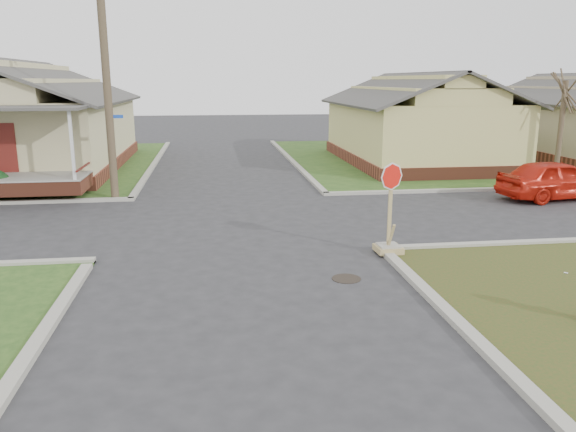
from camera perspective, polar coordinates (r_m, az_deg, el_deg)
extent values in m
plane|color=#2A2A2D|center=(12.64, -4.39, -6.08)|extent=(120.00, 120.00, 0.00)
cylinder|color=black|center=(12.48, 5.95, -6.34)|extent=(0.64, 0.64, 0.01)
cube|color=brown|center=(30.61, -25.59, 4.88)|extent=(9.70, 13.20, 0.60)
cube|color=beige|center=(30.44, -25.92, 8.04)|extent=(9.50, 13.00, 2.80)
cube|color=maroon|center=(23.81, -26.88, 5.89)|extent=(0.90, 0.06, 2.10)
cube|color=brown|center=(30.58, 12.74, 5.87)|extent=(7.20, 11.20, 0.60)
cube|color=#D1CC7B|center=(30.41, 12.90, 8.86)|extent=(7.00, 11.00, 2.60)
cylinder|color=#453928|center=(21.08, -18.00, 13.66)|extent=(0.28, 0.28, 9.00)
cylinder|color=#453928|center=(26.59, 25.94, 7.74)|extent=(0.22, 0.22, 4.20)
cube|color=tan|center=(14.34, 10.14, -3.31)|extent=(0.63, 0.63, 0.15)
cube|color=#9A968D|center=(14.31, 10.16, -2.95)|extent=(0.51, 0.51, 0.04)
cube|color=tan|center=(14.07, 10.33, 0.94)|extent=(0.09, 0.05, 2.13)
cylinder|color=red|center=(13.88, 10.51, 3.97)|extent=(0.57, 0.25, 0.61)
cylinder|color=silver|center=(13.90, 10.49, 3.98)|extent=(0.64, 0.28, 0.69)
imported|color=red|center=(22.72, 25.55, 3.37)|extent=(4.47, 2.28, 1.46)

